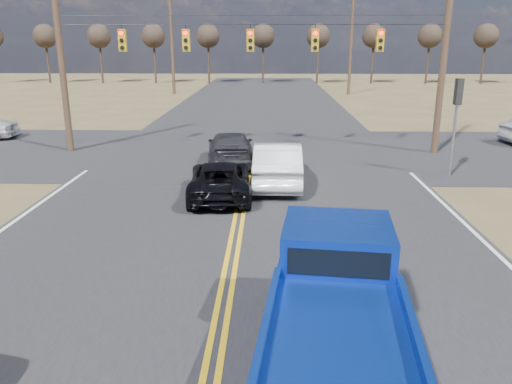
{
  "coord_description": "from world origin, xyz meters",
  "views": [
    {
      "loc": [
        0.93,
        -6.2,
        5.26
      ],
      "look_at": [
        0.59,
        6.22,
        1.5
      ],
      "focal_mm": 35.0,
      "sensor_mm": 36.0,
      "label": 1
    }
  ],
  "objects_px": {
    "dgrey_car_queue": "(231,148)",
    "pickup_truck": "(336,318)",
    "black_suv": "(220,179)",
    "white_car_queue": "(277,163)"
  },
  "relations": [
    {
      "from": "dgrey_car_queue",
      "to": "pickup_truck",
      "type": "bearing_deg",
      "value": 94.96
    },
    {
      "from": "pickup_truck",
      "to": "black_suv",
      "type": "bearing_deg",
      "value": 112.55
    },
    {
      "from": "pickup_truck",
      "to": "dgrey_car_queue",
      "type": "bearing_deg",
      "value": 107.35
    },
    {
      "from": "black_suv",
      "to": "white_car_queue",
      "type": "distance_m",
      "value": 2.62
    },
    {
      "from": "white_car_queue",
      "to": "dgrey_car_queue",
      "type": "height_order",
      "value": "white_car_queue"
    },
    {
      "from": "black_suv",
      "to": "dgrey_car_queue",
      "type": "relative_size",
      "value": 0.92
    },
    {
      "from": "pickup_truck",
      "to": "dgrey_car_queue",
      "type": "xyz_separation_m",
      "value": [
        -2.82,
        14.66,
        -0.34
      ]
    },
    {
      "from": "pickup_truck",
      "to": "dgrey_car_queue",
      "type": "distance_m",
      "value": 14.93
    },
    {
      "from": "black_suv",
      "to": "dgrey_car_queue",
      "type": "height_order",
      "value": "dgrey_car_queue"
    },
    {
      "from": "pickup_truck",
      "to": "black_suv",
      "type": "distance_m",
      "value": 10.17
    }
  ]
}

